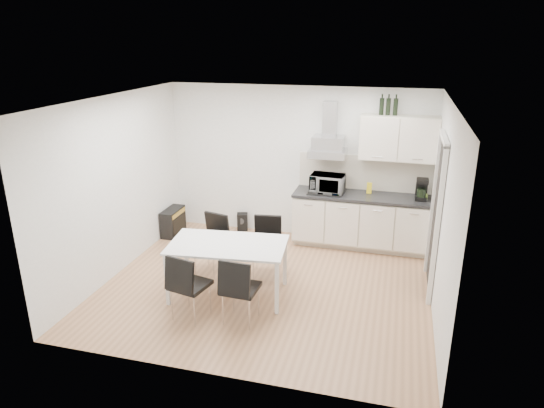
% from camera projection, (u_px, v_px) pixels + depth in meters
% --- Properties ---
extents(ground, '(4.50, 4.50, 0.00)m').
position_uv_depth(ground, '(266.00, 285.00, 6.90)').
color(ground, tan).
rests_on(ground, ground).
extents(wall_back, '(4.50, 0.10, 2.60)m').
position_uv_depth(wall_back, '(297.00, 163.00, 8.30)').
color(wall_back, white).
rests_on(wall_back, ground).
extents(wall_front, '(4.50, 0.10, 2.60)m').
position_uv_depth(wall_front, '(210.00, 263.00, 4.65)').
color(wall_front, white).
rests_on(wall_front, ground).
extents(wall_left, '(0.10, 4.00, 2.60)m').
position_uv_depth(wall_left, '(117.00, 186.00, 7.02)').
color(wall_left, white).
rests_on(wall_left, ground).
extents(wall_right, '(0.10, 4.00, 2.60)m').
position_uv_depth(wall_right, '(443.00, 214.00, 5.93)').
color(wall_right, white).
rests_on(wall_right, ground).
extents(ceiling, '(4.50, 4.50, 0.00)m').
position_uv_depth(ceiling, '(266.00, 100.00, 6.05)').
color(ceiling, white).
rests_on(ceiling, wall_back).
extents(doorway, '(0.08, 1.04, 2.10)m').
position_uv_depth(doorway, '(435.00, 217.00, 6.52)').
color(doorway, white).
rests_on(doorway, ground).
extents(kitchenette, '(2.22, 0.64, 2.52)m').
position_uv_depth(kitchenette, '(364.00, 199.00, 7.92)').
color(kitchenette, beige).
rests_on(kitchenette, ground).
extents(dining_table, '(1.63, 1.04, 0.75)m').
position_uv_depth(dining_table, '(228.00, 249.00, 6.45)').
color(dining_table, white).
rests_on(dining_table, ground).
extents(chair_far_left, '(0.55, 0.59, 0.88)m').
position_uv_depth(chair_far_left, '(210.00, 245.00, 7.16)').
color(chair_far_left, black).
rests_on(chair_far_left, ground).
extents(chair_far_right, '(0.51, 0.56, 0.88)m').
position_uv_depth(chair_far_right, '(266.00, 248.00, 7.06)').
color(chair_far_right, black).
rests_on(chair_far_right, ground).
extents(chair_near_left, '(0.54, 0.58, 0.88)m').
position_uv_depth(chair_near_left, '(190.00, 286.00, 5.99)').
color(chair_near_left, black).
rests_on(chair_near_left, ground).
extents(chair_near_right, '(0.47, 0.52, 0.88)m').
position_uv_depth(chair_near_right, '(241.00, 289.00, 5.91)').
color(chair_near_right, black).
rests_on(chair_near_right, ground).
extents(guitar_amp, '(0.25, 0.57, 0.47)m').
position_uv_depth(guitar_amp, '(173.00, 222.00, 8.61)').
color(guitar_amp, black).
rests_on(guitar_amp, ground).
extents(floor_speaker, '(0.23, 0.22, 0.32)m').
position_uv_depth(floor_speaker, '(242.00, 222.00, 8.82)').
color(floor_speaker, black).
rests_on(floor_speaker, ground).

